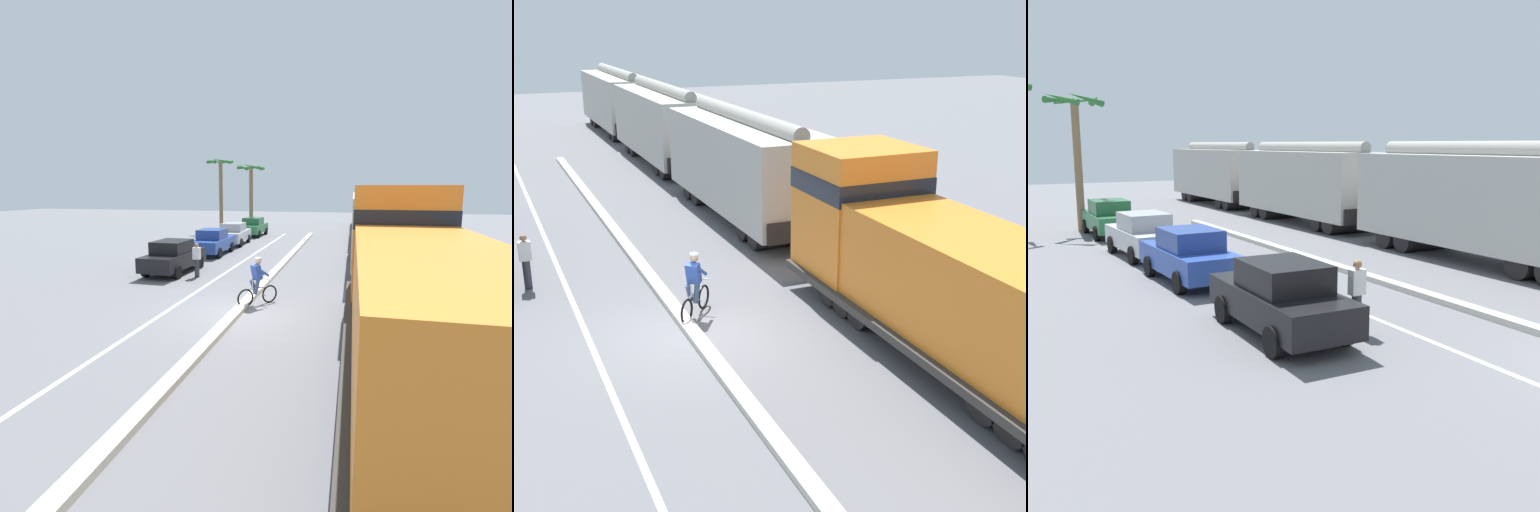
% 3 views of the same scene
% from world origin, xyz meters
% --- Properties ---
extents(ground_plane, '(120.00, 120.00, 0.00)m').
position_xyz_m(ground_plane, '(0.00, 0.00, 0.00)').
color(ground_plane, slate).
extents(median_curb, '(0.36, 36.00, 0.16)m').
position_xyz_m(median_curb, '(0.00, 6.00, 0.08)').
color(median_curb, beige).
rests_on(median_curb, ground).
extents(lane_stripe, '(0.14, 36.00, 0.01)m').
position_xyz_m(lane_stripe, '(-2.40, 6.00, 0.00)').
color(lane_stripe, silver).
rests_on(lane_stripe, ground).
extents(locomotive, '(3.10, 11.61, 4.20)m').
position_xyz_m(locomotive, '(5.05, -2.78, 1.80)').
color(locomotive, orange).
rests_on(locomotive, ground).
extents(hopper_car_lead, '(2.90, 10.60, 4.18)m').
position_xyz_m(hopper_car_lead, '(5.05, 9.38, 2.08)').
color(hopper_car_lead, '#B0AEA6').
rests_on(hopper_car_lead, ground).
extents(hopper_car_middle, '(2.90, 10.60, 4.18)m').
position_xyz_m(hopper_car_middle, '(5.05, 20.98, 2.08)').
color(hopper_car_middle, '#AEACA4').
rests_on(hopper_car_middle, ground).
extents(hopper_car_trailing, '(2.90, 10.60, 4.18)m').
position_xyz_m(hopper_car_trailing, '(5.05, 32.58, 2.08)').
color(hopper_car_trailing, '#AEABA3').
rests_on(hopper_car_trailing, ground).
extents(cyclist, '(1.19, 1.31, 1.71)m').
position_xyz_m(cyclist, '(0.42, 1.10, 0.82)').
color(cyclist, black).
rests_on(cyclist, ground).
extents(pedestrian_by_cars, '(0.34, 0.22, 1.62)m').
position_xyz_m(pedestrian_by_cars, '(-3.40, 4.89, 0.85)').
color(pedestrian_by_cars, '#33333D').
rests_on(pedestrian_by_cars, ground).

